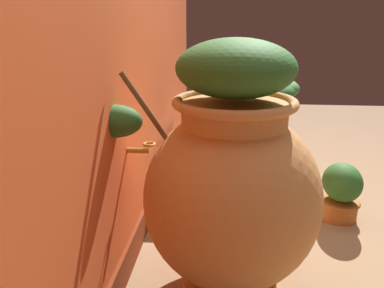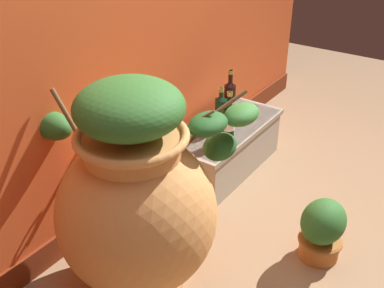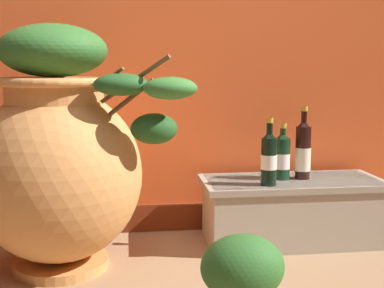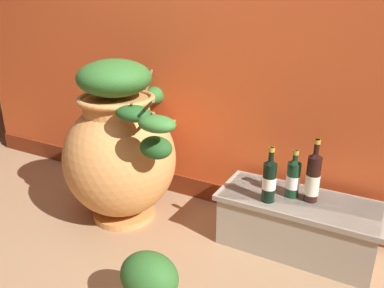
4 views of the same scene
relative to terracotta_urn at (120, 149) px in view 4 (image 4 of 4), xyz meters
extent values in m
cube|color=#D15123|center=(0.38, 0.55, 0.82)|extent=(4.40, 0.20, 2.60)
cube|color=maroon|center=(0.38, 0.45, -0.41)|extent=(4.40, 0.02, 0.15)
cylinder|color=#B28433|center=(0.12, 0.40, 0.07)|extent=(0.02, 0.10, 0.02)
torus|color=#B28433|center=(0.12, 0.35, 0.10)|extent=(0.06, 0.06, 0.01)
cylinder|color=#D68E4C|center=(-0.01, 0.00, -0.46)|extent=(0.41, 0.41, 0.04)
ellipsoid|color=#D68E4C|center=(-0.01, 0.00, -0.07)|extent=(0.71, 0.71, 0.74)
cylinder|color=#D68E4C|center=(-0.01, 0.00, 0.25)|extent=(0.40, 0.40, 0.13)
torus|color=#D68E4C|center=(-0.01, 0.00, 0.32)|extent=(0.47, 0.47, 0.04)
cylinder|color=brown|center=(-0.03, 0.34, 0.30)|extent=(0.03, 0.18, 0.27)
ellipsoid|color=#2D6628|center=(-0.03, 0.46, 0.24)|extent=(0.14, 0.23, 0.13)
cylinder|color=brown|center=(0.29, -0.13, 0.25)|extent=(0.22, 0.12, 0.18)
ellipsoid|color=#235623|center=(0.39, -0.17, 0.14)|extent=(0.18, 0.15, 0.12)
cylinder|color=brown|center=(0.32, -0.17, 0.33)|extent=(0.28, 0.20, 0.20)
ellipsoid|color=#387A33|center=(0.45, -0.25, 0.30)|extent=(0.21, 0.14, 0.09)
cylinder|color=brown|center=(0.22, -0.16, 0.34)|extent=(0.13, 0.12, 0.09)
ellipsoid|color=#235623|center=(0.27, -0.19, 0.31)|extent=(0.21, 0.15, 0.09)
ellipsoid|color=#2D6628|center=(-0.01, 0.00, 0.45)|extent=(0.44, 0.44, 0.22)
cube|color=#B2A893|center=(1.09, 0.19, -0.32)|extent=(0.84, 0.37, 0.32)
cube|color=#A09785|center=(1.09, 0.19, -0.18)|extent=(0.89, 0.39, 0.03)
cylinder|color=black|center=(0.94, 0.10, -0.05)|extent=(0.07, 0.07, 0.22)
cone|color=black|center=(0.94, 0.10, 0.07)|extent=(0.07, 0.07, 0.04)
cylinder|color=black|center=(0.94, 0.10, 0.10)|extent=(0.03, 0.03, 0.09)
cylinder|color=#B7932D|center=(0.94, 0.10, 0.14)|extent=(0.03, 0.03, 0.02)
cylinder|color=white|center=(0.94, 0.10, -0.06)|extent=(0.08, 0.08, 0.07)
cylinder|color=black|center=(1.14, 0.21, -0.04)|extent=(0.08, 0.08, 0.26)
cone|color=black|center=(1.14, 0.21, 0.11)|extent=(0.08, 0.08, 0.04)
cylinder|color=black|center=(1.14, 0.21, 0.14)|extent=(0.03, 0.03, 0.10)
cylinder|color=#B7932D|center=(1.14, 0.21, 0.18)|extent=(0.03, 0.03, 0.02)
cylinder|color=beige|center=(1.14, 0.21, -0.07)|extent=(0.08, 0.08, 0.12)
cylinder|color=black|center=(1.04, 0.21, -0.06)|extent=(0.08, 0.08, 0.20)
cone|color=black|center=(1.04, 0.21, 0.05)|extent=(0.08, 0.08, 0.04)
cylinder|color=black|center=(1.04, 0.21, 0.07)|extent=(0.03, 0.03, 0.08)
cylinder|color=#B7932D|center=(1.04, 0.21, 0.10)|extent=(0.03, 0.03, 0.02)
cylinder|color=silver|center=(1.04, 0.21, -0.08)|extent=(0.08, 0.08, 0.08)
ellipsoid|color=#2D6628|center=(0.65, -0.63, -0.26)|extent=(0.27, 0.22, 0.21)
camera|label=1|loc=(-1.43, 0.03, 0.61)|focal=36.13mm
camera|label=2|loc=(-1.20, -1.12, 1.21)|focal=43.39mm
camera|label=3|loc=(0.29, -2.14, 0.37)|focal=47.17mm
camera|label=4|loc=(1.44, -1.69, 0.85)|focal=34.75mm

